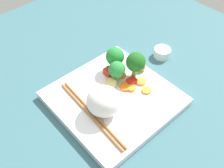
% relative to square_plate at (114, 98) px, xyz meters
% --- Properties ---
extents(ground_plane, '(1.10, 1.10, 0.02)m').
position_rel_square_plate_xyz_m(ground_plane, '(0.00, 0.00, -0.02)').
color(ground_plane, '#355D67').
extents(square_plate, '(0.28, 0.28, 0.02)m').
position_rel_square_plate_xyz_m(square_plate, '(0.00, 0.00, 0.00)').
color(square_plate, white).
rests_on(square_plate, ground_plane).
extents(rice_mound, '(0.10, 0.10, 0.07)m').
position_rel_square_plate_xyz_m(rice_mound, '(-0.02, 0.05, 0.05)').
color(rice_mound, white).
rests_on(rice_mound, square_plate).
extents(broccoli_floret_0, '(0.05, 0.05, 0.07)m').
position_rel_square_plate_xyz_m(broccoli_floret_0, '(0.01, -0.09, 0.06)').
color(broccoli_floret_0, '#71AE46').
rests_on(broccoli_floret_0, square_plate).
extents(broccoli_floret_1, '(0.04, 0.04, 0.06)m').
position_rel_square_plate_xyz_m(broccoli_floret_1, '(0.03, -0.04, 0.04)').
color(broccoli_floret_1, '#7DB256').
rests_on(broccoli_floret_1, square_plate).
extents(broccoli_floret_2, '(0.05, 0.05, 0.07)m').
position_rel_square_plate_xyz_m(broccoli_floret_2, '(0.07, -0.07, 0.05)').
color(broccoli_floret_2, '#6FAF52').
rests_on(broccoli_floret_2, square_plate).
extents(carrot_slice_0, '(0.03, 0.03, 0.01)m').
position_rel_square_plate_xyz_m(carrot_slice_0, '(-0.01, -0.05, 0.01)').
color(carrot_slice_0, orange).
rests_on(carrot_slice_0, square_plate).
extents(carrot_slice_1, '(0.03, 0.03, 0.01)m').
position_rel_square_plate_xyz_m(carrot_slice_1, '(0.00, -0.04, 0.01)').
color(carrot_slice_1, orange).
rests_on(carrot_slice_1, square_plate).
extents(carrot_slice_2, '(0.04, 0.04, 0.01)m').
position_rel_square_plate_xyz_m(carrot_slice_2, '(-0.01, -0.08, 0.01)').
color(carrot_slice_2, orange).
rests_on(carrot_slice_2, square_plate).
extents(carrot_slice_3, '(0.03, 0.03, 0.01)m').
position_rel_square_plate_xyz_m(carrot_slice_3, '(0.04, -0.06, 0.01)').
color(carrot_slice_3, orange).
rests_on(carrot_slice_3, square_plate).
extents(carrot_slice_4, '(0.03, 0.03, 0.01)m').
position_rel_square_plate_xyz_m(carrot_slice_4, '(-0.04, -0.07, 0.01)').
color(carrot_slice_4, orange).
rests_on(carrot_slice_4, square_plate).
extents(pepper_chunk_0, '(0.02, 0.02, 0.02)m').
position_rel_square_plate_xyz_m(pepper_chunk_0, '(0.06, -0.04, 0.02)').
color(pepper_chunk_0, red).
rests_on(pepper_chunk_0, square_plate).
extents(pepper_chunk_1, '(0.02, 0.03, 0.01)m').
position_rel_square_plate_xyz_m(pepper_chunk_1, '(0.00, -0.06, 0.02)').
color(pepper_chunk_1, red).
rests_on(pepper_chunk_1, square_plate).
extents(chicken_piece_0, '(0.04, 0.04, 0.02)m').
position_rel_square_plate_xyz_m(chicken_piece_0, '(0.02, -0.11, 0.02)').
color(chicken_piece_0, tan).
rests_on(chicken_piece_0, square_plate).
extents(chicken_piece_1, '(0.04, 0.04, 0.02)m').
position_rel_square_plate_xyz_m(chicken_piece_1, '(0.03, -0.02, 0.02)').
color(chicken_piece_1, tan).
rests_on(chicken_piece_1, square_plate).
extents(chopstick_pair, '(0.23, 0.03, 0.01)m').
position_rel_square_plate_xyz_m(chopstick_pair, '(-0.01, 0.08, 0.01)').
color(chopstick_pair, '#A46837').
rests_on(chopstick_pair, square_plate).
extents(sauce_cup, '(0.05, 0.05, 0.03)m').
position_rel_square_plate_xyz_m(sauce_cup, '(0.03, -0.22, 0.00)').
color(sauce_cup, silver).
rests_on(sauce_cup, ground_plane).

